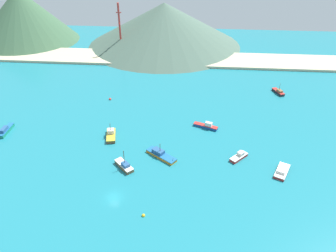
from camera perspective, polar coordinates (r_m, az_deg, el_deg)
ground at (r=113.57m, az=-6.32°, el=-1.91°), size 260.00×280.00×0.50m
fishing_boat_0 at (r=104.64m, az=12.66°, el=-5.36°), size 6.38×6.48×2.12m
fishing_boat_1 at (r=113.54m, az=-10.21°, el=-1.58°), size 4.64×8.56×5.51m
fishing_boat_2 at (r=99.31m, az=-7.86°, el=-7.06°), size 7.01×7.22×6.61m
fishing_boat_3 at (r=102.92m, az=-1.32°, el=-5.13°), size 10.67×8.94×4.77m
fishing_boat_4 at (r=128.45m, az=-27.13°, el=-0.67°), size 2.26×8.82×2.34m
fishing_boat_5 at (r=149.79m, az=19.24°, el=5.83°), size 4.60×7.38×4.99m
fishing_boat_6 at (r=102.62m, az=19.79°, el=-7.67°), size 6.28×8.41×1.76m
fishing_boat_8 at (r=117.72m, az=6.89°, el=0.03°), size 9.15×5.05×2.51m
buoy_0 at (r=138.69m, az=-10.36°, el=4.76°), size 1.09×1.09×1.09m
buoy_1 at (r=85.23m, az=-4.44°, el=-15.75°), size 0.90×0.90×0.90m
beach_strip at (r=180.40m, az=-1.99°, el=12.09°), size 247.00×22.25×1.20m
hill_west at (r=225.92m, az=-24.70°, el=17.59°), size 64.45×64.45×31.74m
hill_central at (r=201.35m, az=-0.66°, el=17.83°), size 93.50×93.50×24.91m
radio_tower at (r=185.89m, az=-8.65°, el=16.87°), size 2.83×2.27×28.35m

